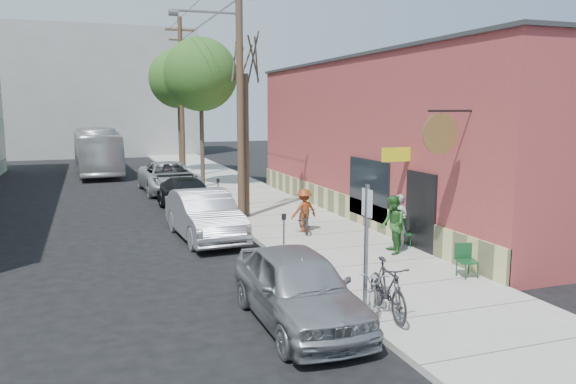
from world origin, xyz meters
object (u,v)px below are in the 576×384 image
object	(u,v)px
parking_meter_near	(284,227)
parking_meter_far	(218,187)
car_1	(205,215)
tree_bare	(246,146)
utility_pole_near	(238,86)
cyclist	(304,210)
car_2	(187,195)
parked_bike_b	(375,289)
tree_leafy_far	(178,79)
patron_green	(393,225)
car_0	(298,287)
sign_post	(366,235)
patio_chair_a	(402,233)
patron_grey	(399,222)
parked_bike_a	(388,289)
patio_chair_b	(467,261)
bus	(96,151)
tree_leafy_mid	(201,75)
car_3	(169,177)

from	to	relation	value
parking_meter_near	parking_meter_far	xyz separation A→B (m)	(0.00, 9.13, 0.00)
car_1	tree_bare	bearing A→B (deg)	47.43
utility_pole_near	cyclist	xyz separation A→B (m)	(1.55, -3.12, -4.48)
parking_meter_far	car_2	distance (m)	1.49
parked_bike_b	tree_leafy_far	bearing A→B (deg)	120.68
patron_green	car_0	bearing A→B (deg)	-31.94
sign_post	utility_pole_near	world-z (taller)	utility_pole_near
tree_leafy_far	cyclist	xyz separation A→B (m)	(1.14, -20.90, -5.62)
sign_post	car_0	world-z (taller)	sign_post
patio_chair_a	car_0	size ratio (longest dim) A/B	0.19
tree_leafy_far	patron_grey	world-z (taller)	tree_leafy_far
parked_bike_a	parking_meter_near	bearing A→B (deg)	101.34
patio_chair_b	car_0	distance (m)	5.33
car_2	tree_bare	bearing A→B (deg)	-57.93
patron_grey	parked_bike_a	size ratio (longest dim) A/B	0.87
tree_leafy_far	parking_meter_near	bearing A→B (deg)	-91.34
parking_meter_near	car_2	bearing A→B (deg)	99.22
patio_chair_a	car_1	xyz separation A→B (m)	(-5.66, 3.81, 0.26)
bus	car_1	bearing A→B (deg)	-84.30
parking_meter_far	tree_leafy_mid	xyz separation A→B (m)	(0.55, 6.46, 5.42)
parking_meter_near	car_0	xyz separation A→B (m)	(-1.45, -5.09, -0.17)
utility_pole_near	car_1	size ratio (longest dim) A/B	1.94
tree_leafy_far	parked_bike_b	distance (m)	29.46
patron_grey	patron_green	world-z (taller)	patron_green
car_2	car_0	bearing A→B (deg)	-94.57
tree_bare	tree_leafy_mid	world-z (taller)	tree_leafy_mid
tree_leafy_far	cyclist	size ratio (longest dim) A/B	5.43
utility_pole_near	patron_grey	bearing A→B (deg)	-61.35
tree_leafy_far	car_1	xyz separation A→B (m)	(-2.33, -20.20, -5.70)
patio_chair_b	car_2	world-z (taller)	car_2
tree_bare	parked_bike_b	world-z (taller)	tree_bare
patron_green	utility_pole_near	bearing A→B (deg)	-139.49
parking_meter_near	patio_chair_b	bearing A→B (deg)	-46.31
parking_meter_near	patron_grey	size ratio (longest dim) A/B	0.71
parked_bike_b	bus	size ratio (longest dim) A/B	0.16
utility_pole_near	patron_grey	world-z (taller)	utility_pole_near
parking_meter_far	patron_green	xyz separation A→B (m)	(3.14, -10.22, 0.07)
parking_meter_near	bus	size ratio (longest dim) A/B	0.11
bus	parked_bike_a	bearing A→B (deg)	-82.75
sign_post	bus	bearing A→B (deg)	99.30
parked_bike_b	utility_pole_near	bearing A→B (deg)	121.92
parked_bike_b	bus	xyz separation A→B (m)	(-5.25, 31.14, 0.95)
tree_bare	tree_leafy_mid	bearing A→B (deg)	90.00
cyclist	bus	xyz separation A→B (m)	(-6.67, 23.17, 0.66)
tree_leafy_mid	patron_grey	bearing A→B (deg)	-79.22
sign_post	parking_meter_near	distance (m)	5.24
parking_meter_near	tree_leafy_mid	xyz separation A→B (m)	(0.55, 15.59, 5.42)
parking_meter_far	patio_chair_a	distance (m)	10.35
parking_meter_near	car_3	distance (m)	14.99
tree_leafy_far	car_1	size ratio (longest dim) A/B	1.64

